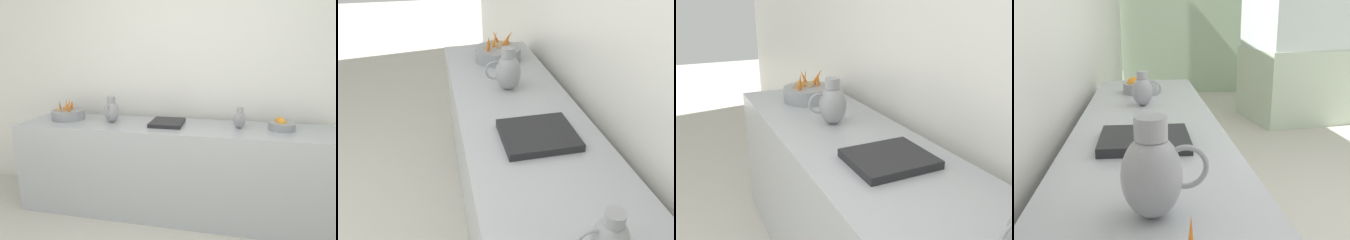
{
  "view_description": "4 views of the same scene",
  "coord_description": "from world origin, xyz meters",
  "views": [
    {
      "loc": [
        1.03,
        0.34,
        1.53
      ],
      "look_at": [
        -1.41,
        -0.19,
        0.95
      ],
      "focal_mm": 30.41,
      "sensor_mm": 36.0,
      "label": 1
    },
    {
      "loc": [
        -1.11,
        1.01,
        1.74
      ],
      "look_at": [
        -1.4,
        -0.31,
        0.94
      ],
      "focal_mm": 35.8,
      "sensor_mm": 36.0,
      "label": 2
    },
    {
      "loc": [
        -0.77,
        0.95,
        1.55
      ],
      "look_at": [
        -1.38,
        -0.34,
        1.05
      ],
      "focal_mm": 38.79,
      "sensor_mm": 36.0,
      "label": 3
    },
    {
      "loc": [
        -1.53,
        -1.63,
        1.35
      ],
      "look_at": [
        -1.38,
        -0.17,
        0.95
      ],
      "focal_mm": 40.92,
      "sensor_mm": 36.0,
      "label": 4
    }
  ],
  "objects": [
    {
      "name": "counter_sink_basin",
      "position": [
        -1.53,
        -0.22,
        0.89
      ],
      "size": [
        0.34,
        0.3,
        0.04
      ],
      "primitive_type": "cube",
      "color": "#232326",
      "rests_on": "prep_counter"
    },
    {
      "name": "vegetable_colander",
      "position": [
        -1.55,
        -1.27,
        0.93
      ],
      "size": [
        0.33,
        0.33,
        0.22
      ],
      "color": "gray",
      "rests_on": "prep_counter"
    },
    {
      "name": "metal_pitcher_tall",
      "position": [
        -1.51,
        -0.77,
        0.99
      ],
      "size": [
        0.21,
        0.15,
        0.25
      ],
      "color": "#939399",
      "rests_on": "prep_counter"
    }
  ]
}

